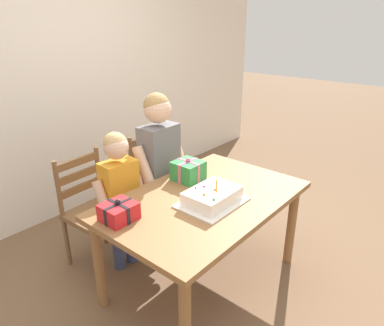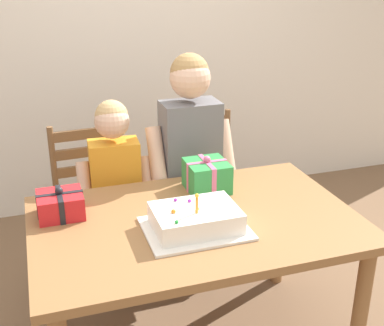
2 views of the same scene
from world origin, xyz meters
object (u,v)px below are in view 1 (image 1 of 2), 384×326
object	(u,v)px
dining_table	(204,209)
chair_left	(94,211)
gift_box_red_large	(188,171)
gift_box_beside_cake	(119,212)
birthday_cake	(212,197)
chair_right	(159,181)
child_older	(160,157)
child_younger	(120,189)

from	to	relation	value
dining_table	chair_left	size ratio (longest dim) A/B	1.58
gift_box_red_large	gift_box_beside_cake	world-z (taller)	gift_box_red_large
birthday_cake	chair_right	size ratio (longest dim) A/B	0.48
birthday_cake	chair_left	xyz separation A→B (m)	(-0.33, 0.92, -0.31)
dining_table	gift_box_beside_cake	bearing A→B (deg)	158.88
birthday_cake	child_older	world-z (taller)	child_older
gift_box_beside_cake	chair_left	world-z (taller)	chair_left
dining_table	gift_box_beside_cake	xyz separation A→B (m)	(-0.57, 0.22, 0.15)
dining_table	chair_right	size ratio (longest dim) A/B	1.58
birthday_cake	gift_box_red_large	distance (m)	0.42
gift_box_red_large	child_younger	bearing A→B (deg)	140.69
dining_table	child_younger	bearing A→B (deg)	112.53
chair_left	chair_right	xyz separation A→B (m)	(0.72, 0.00, 0.00)
dining_table	birthday_cake	world-z (taller)	birthday_cake
gift_box_red_large	gift_box_beside_cake	bearing A→B (deg)	-175.34
gift_box_red_large	birthday_cake	bearing A→B (deg)	-116.34
birthday_cake	dining_table	bearing A→B (deg)	71.22
birthday_cake	chair_left	size ratio (longest dim) A/B	0.48
dining_table	chair_left	world-z (taller)	chair_left
chair_left	child_older	size ratio (longest dim) A/B	0.68
dining_table	chair_right	bearing A→B (deg)	66.68
child_older	child_younger	distance (m)	0.45
child_older	chair_left	bearing A→B (deg)	157.93
birthday_cake	gift_box_red_large	xyz separation A→B (m)	(0.18, 0.37, 0.03)
gift_box_red_large	gift_box_beside_cake	distance (m)	0.72
dining_table	gift_box_red_large	xyz separation A→B (m)	(0.15, 0.28, 0.17)
birthday_cake	gift_box_beside_cake	world-z (taller)	birthday_cake
chair_left	child_older	bearing A→B (deg)	-22.07
birthday_cake	child_older	bearing A→B (deg)	73.70
child_older	birthday_cake	bearing A→B (deg)	-106.30
chair_right	child_older	size ratio (longest dim) A/B	0.68
child_younger	child_older	bearing A→B (deg)	-0.07
birthday_cake	chair_right	bearing A→B (deg)	67.13
gift_box_beside_cake	child_younger	bearing A→B (deg)	51.12
chair_left	child_older	world-z (taller)	child_older
child_older	chair_right	bearing A→B (deg)	49.87
gift_box_beside_cake	birthday_cake	bearing A→B (deg)	-30.38
gift_box_beside_cake	dining_table	bearing A→B (deg)	-21.12
child_older	dining_table	bearing A→B (deg)	-105.91
child_younger	dining_table	bearing A→B (deg)	-67.47
gift_box_red_large	gift_box_beside_cake	xyz separation A→B (m)	(-0.72, -0.06, -0.02)
birthday_cake	gift_box_red_large	size ratio (longest dim) A/B	2.05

